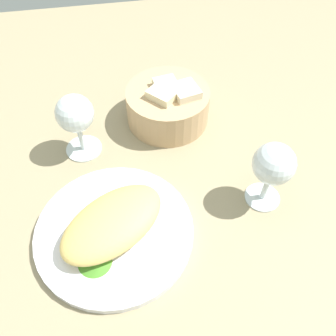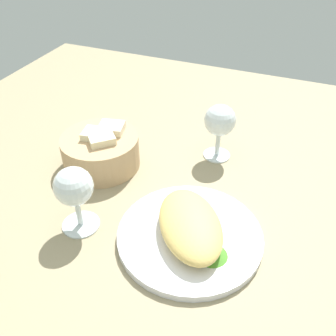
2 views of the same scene
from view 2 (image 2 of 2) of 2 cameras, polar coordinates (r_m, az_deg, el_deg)
name	(u,v)px [view 2 (image 2 of 2)]	position (r cm, az deg, el deg)	size (l,w,h in cm)	color
ground_plane	(168,221)	(71.63, 0.07, -7.97)	(140.00, 140.00, 2.00)	gray
plate	(190,236)	(66.93, 3.27, -10.14)	(25.14, 25.14, 1.40)	white
omelette	(190,225)	(64.88, 3.36, -8.49)	(17.75, 10.29, 4.19)	#DEBC64
lettuce_garnish	(212,253)	(63.15, 6.67, -12.62)	(5.14, 5.14, 1.05)	#488C29
bread_basket	(101,150)	(82.03, -9.99, 2.72)	(16.41, 16.41, 8.63)	tan
wine_glass_near	(220,123)	(81.74, 7.78, 6.73)	(6.78, 6.78, 12.61)	silver
wine_glass_far	(74,190)	(65.61, -13.91, -3.23)	(6.78, 6.78, 12.62)	silver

